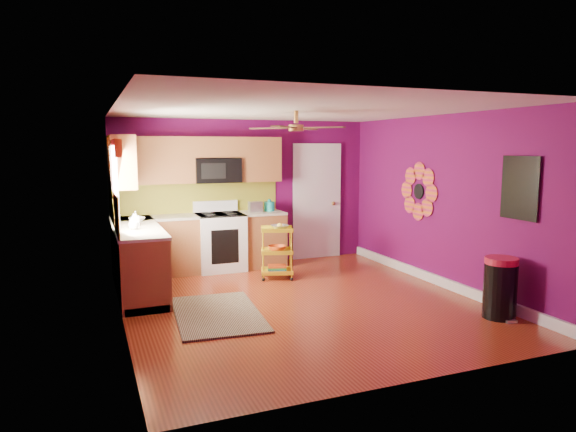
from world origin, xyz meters
name	(u,v)px	position (x,y,z in m)	size (l,w,h in m)	color
ground	(301,302)	(0.00, 0.00, 0.00)	(5.00, 5.00, 0.00)	maroon
room_envelope	(304,179)	(0.03, 0.00, 1.63)	(4.54, 5.04, 2.52)	#5E0A4C
lower_cabinets	(175,252)	(-1.35, 1.82, 0.43)	(2.81, 2.31, 0.94)	brown
electric_range	(220,241)	(-0.55, 2.17, 0.48)	(0.76, 0.66, 1.13)	white
upper_cabinetry	(176,162)	(-1.24, 2.17, 1.80)	(2.80, 2.30, 1.26)	brown
left_window	(115,170)	(-2.22, 1.05, 1.74)	(0.08, 1.35, 1.08)	white
panel_door	(317,202)	(1.35, 2.47, 1.02)	(0.95, 0.11, 2.15)	white
right_wall_art	(460,190)	(2.23, -0.34, 1.44)	(0.04, 2.74, 1.04)	black
ceiling_fan	(296,127)	(0.00, 0.20, 2.29)	(1.01, 1.01, 0.26)	#BF8C3F
shag_rug	(217,314)	(-1.16, -0.10, 0.01)	(1.00, 1.63, 0.02)	black
rolling_cart	(277,250)	(0.13, 1.26, 0.45)	(0.57, 0.48, 0.88)	yellow
trash_can	(500,288)	(1.96, -1.45, 0.37)	(0.45, 0.46, 0.74)	black
teal_kettle	(269,206)	(0.35, 2.24, 1.02)	(0.18, 0.18, 0.21)	#16A6A0
toaster	(255,207)	(0.07, 2.18, 1.03)	(0.22, 0.15, 0.18)	beige
soap_bottle_a	(136,218)	(-1.95, 1.36, 1.04)	(0.09, 0.09, 0.20)	#EA3F72
soap_bottle_b	(134,219)	(-1.97, 1.40, 1.02)	(0.13, 0.13, 0.17)	white
counter_dish	(137,219)	(-1.90, 1.78, 0.97)	(0.24, 0.24, 0.06)	white
counter_cup	(134,226)	(-2.01, 1.02, 0.99)	(0.13, 0.13, 0.10)	white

